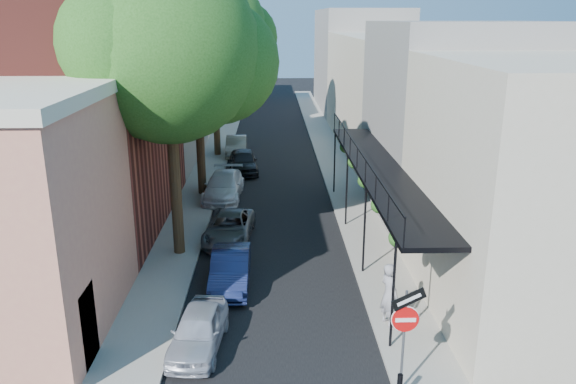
{
  "coord_description": "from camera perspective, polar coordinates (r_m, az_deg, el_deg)",
  "views": [
    {
      "loc": [
        -0.05,
        -11.0,
        9.12
      ],
      "look_at": [
        0.55,
        9.37,
        2.8
      ],
      "focal_mm": 35.0,
      "sensor_mm": 36.0,
      "label": 1
    }
  ],
  "objects": [
    {
      "name": "parked_car_d",
      "position": [
        29.74,
        -6.55,
        0.61
      ],
      "size": [
        2.1,
        4.72,
        1.35
      ],
      "primitive_type": "imported",
      "rotation": [
        0.0,
        0.0,
        -0.05
      ],
      "color": "white",
      "rests_on": "ground"
    },
    {
      "name": "sign_post",
      "position": [
        14.27,
        11.83,
        -12.93
      ],
      "size": [
        0.89,
        0.17,
        2.99
      ],
      "color": "#595B60",
      "rests_on": "ground"
    },
    {
      "name": "pedestrian",
      "position": [
        17.53,
        10.24,
        -10.18
      ],
      "size": [
        0.74,
        0.87,
        2.02
      ],
      "primitive_type": "imported",
      "rotation": [
        0.0,
        0.0,
        1.98
      ],
      "color": "gray",
      "rests_on": "sidewalk_right"
    },
    {
      "name": "parked_car_b",
      "position": [
        20.14,
        -5.87,
        -7.81
      ],
      "size": [
        1.34,
        3.8,
        1.25
      ],
      "primitive_type": "imported",
      "rotation": [
        0.0,
        0.0,
        0.0
      ],
      "color": "#172048",
      "rests_on": "ground"
    },
    {
      "name": "parked_car_a",
      "position": [
        16.75,
        -9.08,
        -13.66
      ],
      "size": [
        1.69,
        3.52,
        1.16
      ],
      "primitive_type": "imported",
      "rotation": [
        0.0,
        0.0,
        -0.1
      ],
      "color": "#A6AAB7",
      "rests_on": "ground"
    },
    {
      "name": "sidewalk_right",
      "position": [
        42.18,
        3.87,
        4.78
      ],
      "size": [
        2.0,
        64.0,
        0.12
      ],
      "primitive_type": "cube",
      "color": "gray",
      "rests_on": "ground"
    },
    {
      "name": "buildings_left",
      "position": [
        41.03,
        -14.99,
        10.81
      ],
      "size": [
        10.1,
        59.1,
        12.0
      ],
      "color": "tan",
      "rests_on": "ground"
    },
    {
      "name": "sidewalk_left",
      "position": [
        42.17,
        -7.06,
        4.69
      ],
      "size": [
        2.0,
        64.0,
        0.12
      ],
      "primitive_type": "cube",
      "color": "gray",
      "rests_on": "ground"
    },
    {
      "name": "parked_car_f",
      "position": [
        39.12,
        -5.27,
        4.66
      ],
      "size": [
        1.51,
        4.04,
        1.32
      ],
      "primitive_type": "imported",
      "rotation": [
        0.0,
        0.0,
        0.03
      ],
      "color": "gray",
      "rests_on": "ground"
    },
    {
      "name": "oak_mid",
      "position": [
        29.49,
        -8.47,
        13.03
      ],
      "size": [
        6.6,
        6.0,
        10.2
      ],
      "color": "#342514",
      "rests_on": "ground"
    },
    {
      "name": "oak_near",
      "position": [
        21.55,
        -10.86,
        13.63
      ],
      "size": [
        7.48,
        6.8,
        11.42
      ],
      "color": "#342514",
      "rests_on": "ground"
    },
    {
      "name": "road_surface",
      "position": [
        42.0,
        -1.59,
        4.68
      ],
      "size": [
        6.0,
        64.0,
        0.01
      ],
      "primitive_type": "cube",
      "color": "black",
      "rests_on": "ground"
    },
    {
      "name": "buildings_right",
      "position": [
        41.74,
        11.01,
        10.46
      ],
      "size": [
        9.8,
        55.0,
        10.0
      ],
      "color": "beige",
      "rests_on": "ground"
    },
    {
      "name": "parked_car_c",
      "position": [
        24.11,
        -5.98,
        -3.62
      ],
      "size": [
        2.2,
        4.28,
        1.15
      ],
      "primitive_type": "imported",
      "rotation": [
        0.0,
        0.0,
        -0.07
      ],
      "color": "#4D5054",
      "rests_on": "ground"
    },
    {
      "name": "oak_far",
      "position": [
        38.41,
        -6.89,
        15.82
      ],
      "size": [
        7.7,
        7.0,
        11.9
      ],
      "color": "#342514",
      "rests_on": "ground"
    },
    {
      "name": "parked_car_e",
      "position": [
        34.7,
        -4.56,
        3.13
      ],
      "size": [
        2.07,
        4.27,
        1.4
      ],
      "primitive_type": "imported",
      "rotation": [
        0.0,
        0.0,
        0.1
      ],
      "color": "black",
      "rests_on": "ground"
    }
  ]
}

